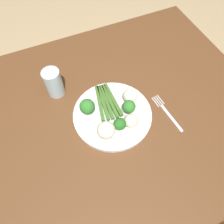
% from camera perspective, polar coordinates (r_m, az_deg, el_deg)
% --- Properties ---
extents(ground_plane, '(6.00, 6.00, 0.02)m').
position_cam_1_polar(ground_plane, '(1.47, -2.53, -17.10)').
color(ground_plane, tan).
extents(dining_table, '(1.25, 0.92, 0.76)m').
position_cam_1_polar(dining_table, '(0.85, -4.23, -6.32)').
color(dining_table, brown).
rests_on(dining_table, ground_plane).
extents(plate, '(0.27, 0.27, 0.01)m').
position_cam_1_polar(plate, '(0.76, 0.00, -0.49)').
color(plate, white).
rests_on(plate, dining_table).
extents(asparagus_bundle, '(0.08, 0.15, 0.01)m').
position_cam_1_polar(asparagus_bundle, '(0.77, -1.45, 2.78)').
color(asparagus_bundle, '#3D6626').
rests_on(asparagus_bundle, plate).
extents(broccoli_near_center, '(0.04, 0.04, 0.05)m').
position_cam_1_polar(broccoli_near_center, '(0.70, 2.10, -3.24)').
color(broccoli_near_center, '#568E33').
rests_on(broccoli_near_center, plate).
extents(broccoli_back, '(0.05, 0.05, 0.06)m').
position_cam_1_polar(broccoli_back, '(0.73, 4.49, 1.38)').
color(broccoli_back, '#609E3D').
rests_on(broccoli_back, plate).
extents(broccoli_right, '(0.05, 0.05, 0.06)m').
position_cam_1_polar(broccoli_right, '(0.73, -6.56, 1.40)').
color(broccoli_right, '#609E3D').
rests_on(broccoli_right, plate).
extents(cauliflower_outer_edge, '(0.05, 0.05, 0.05)m').
position_cam_1_polar(cauliflower_outer_edge, '(0.76, 4.83, 4.28)').
color(cauliflower_outer_edge, white).
rests_on(cauliflower_outer_edge, plate).
extents(cauliflower_front, '(0.06, 0.06, 0.06)m').
position_cam_1_polar(cauliflower_front, '(0.69, -1.58, -4.86)').
color(cauliflower_front, white).
rests_on(cauliflower_front, plate).
extents(cauliflower_back_right, '(0.05, 0.05, 0.05)m').
position_cam_1_polar(cauliflower_back_right, '(0.71, 5.08, -2.33)').
color(cauliflower_back_right, silver).
rests_on(cauliflower_back_right, plate).
extents(fork, '(0.03, 0.17, 0.00)m').
position_cam_1_polar(fork, '(0.79, 14.34, -0.17)').
color(fork, silver).
rests_on(fork, dining_table).
extents(water_glass, '(0.06, 0.06, 0.11)m').
position_cam_1_polar(water_glass, '(0.80, -15.14, 7.42)').
color(water_glass, silver).
rests_on(water_glass, dining_table).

